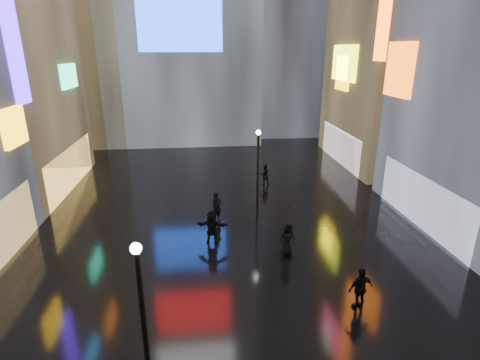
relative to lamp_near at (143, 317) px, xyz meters
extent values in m
plane|color=black|center=(3.19, 13.03, -2.94)|extent=(140.00, 140.00, 0.00)
cube|color=orange|center=(-7.66, 11.35, 3.12)|extent=(0.25, 2.24, 1.94)
cube|color=#3312E1|center=(-7.66, 13.03, 8.06)|extent=(0.25, 1.40, 8.00)
cube|color=#FFC659|center=(-7.91, 19.03, -1.44)|extent=(0.20, 10.00, 3.00)
cube|color=#16CA81|center=(-7.66, 20.85, 4.97)|extent=(0.25, 3.00, 1.71)
cube|color=white|center=(14.29, 10.03, -1.44)|extent=(0.20, 9.00, 3.00)
cube|color=#E14E0B|center=(14.04, 14.15, 5.64)|extent=(0.25, 2.99, 3.26)
cube|color=white|center=(14.29, 23.03, -1.44)|extent=(0.20, 9.00, 3.00)
cube|color=#BDE116|center=(14.04, 23.35, 5.71)|extent=(0.25, 4.92, 2.91)
cube|color=orange|center=(14.04, 23.46, 4.90)|extent=(0.25, 2.63, 2.87)
cube|color=#194CFF|center=(0.19, 29.93, 9.06)|extent=(8.00, 0.20, 5.00)
cube|color=black|center=(-10.81, 35.03, 10.06)|extent=(10.00, 10.00, 26.00)
cylinder|color=black|center=(0.00, 0.00, -0.44)|extent=(0.16, 0.16, 5.00)
sphere|color=white|center=(0.00, 0.00, 2.11)|extent=(0.30, 0.30, 0.30)
cylinder|color=black|center=(5.20, 13.32, -0.44)|extent=(0.16, 0.16, 5.00)
sphere|color=white|center=(5.20, 13.32, 2.11)|extent=(0.30, 0.30, 0.30)
imported|color=black|center=(7.77, 3.32, -2.04)|extent=(1.13, 0.65, 1.81)
imported|color=black|center=(5.82, 7.65, -2.06)|extent=(0.94, 0.69, 1.77)
imported|color=black|center=(2.16, 9.29, -2.02)|extent=(1.78, 0.88, 1.84)
imported|color=black|center=(2.55, 11.85, -2.01)|extent=(0.81, 0.78, 1.87)
imported|color=black|center=(6.47, 17.97, -2.16)|extent=(0.80, 0.64, 1.56)
imported|color=black|center=(5.82, 7.65, -0.69)|extent=(1.43, 1.42, 0.97)
camera|label=1|loc=(1.71, -8.53, 6.85)|focal=28.00mm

